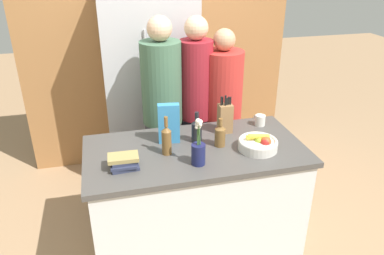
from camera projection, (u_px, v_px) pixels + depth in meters
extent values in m
plane|color=#A37F5B|center=(195.00, 242.00, 3.07)|extent=(14.00, 14.00, 0.00)
cube|color=silver|center=(195.00, 201.00, 2.89)|extent=(1.52, 0.78, 0.84)
cube|color=#474442|center=(195.00, 151.00, 2.70)|extent=(1.58, 0.81, 0.04)
cube|color=#9E6B3D|center=(158.00, 42.00, 3.89)|extent=(2.78, 0.12, 2.60)
cube|color=#B7B7BC|center=(150.00, 87.00, 3.69)|extent=(0.87, 0.60, 1.90)
cylinder|color=#B7B7BC|center=(147.00, 88.00, 3.36)|extent=(0.02, 0.02, 1.05)
cylinder|color=silver|center=(258.00, 145.00, 2.67)|extent=(0.28, 0.28, 0.06)
torus|color=silver|center=(258.00, 141.00, 2.65)|extent=(0.28, 0.28, 0.03)
sphere|color=red|center=(265.00, 143.00, 2.62)|extent=(0.07, 0.07, 0.07)
sphere|color=#99B233|center=(260.00, 142.00, 2.66)|extent=(0.07, 0.07, 0.07)
sphere|color=#C64C23|center=(266.00, 142.00, 2.63)|extent=(0.08, 0.08, 0.08)
cylinder|color=yellow|center=(257.00, 137.00, 2.67)|extent=(0.16, 0.05, 0.03)
cylinder|color=yellow|center=(259.00, 136.00, 2.65)|extent=(0.15, 0.08, 0.03)
cube|color=olive|center=(225.00, 118.00, 2.89)|extent=(0.10, 0.09, 0.23)
cylinder|color=black|center=(221.00, 102.00, 2.81)|extent=(0.01, 0.01, 0.08)
cylinder|color=black|center=(222.00, 101.00, 2.84)|extent=(0.01, 0.01, 0.07)
cylinder|color=black|center=(225.00, 101.00, 2.81)|extent=(0.01, 0.01, 0.09)
cylinder|color=black|center=(227.00, 102.00, 2.83)|extent=(0.01, 0.01, 0.06)
cylinder|color=black|center=(228.00, 101.00, 2.83)|extent=(0.01, 0.01, 0.07)
cylinder|color=black|center=(230.00, 101.00, 2.83)|extent=(0.01, 0.01, 0.07)
cylinder|color=#191E4C|center=(198.00, 154.00, 2.47)|extent=(0.09, 0.09, 0.15)
cylinder|color=#477538|center=(200.00, 133.00, 2.40)|extent=(0.01, 0.02, 0.16)
sphere|color=white|center=(200.00, 122.00, 2.37)|extent=(0.03, 0.03, 0.03)
cylinder|color=#477538|center=(199.00, 136.00, 2.41)|extent=(0.01, 0.01, 0.13)
sphere|color=white|center=(199.00, 126.00, 2.39)|extent=(0.03, 0.03, 0.03)
cylinder|color=#477538|center=(198.00, 135.00, 2.41)|extent=(0.01, 0.01, 0.14)
sphere|color=white|center=(198.00, 124.00, 2.38)|extent=(0.04, 0.04, 0.04)
cylinder|color=#477538|center=(197.00, 136.00, 2.41)|extent=(0.01, 0.02, 0.13)
sphere|color=white|center=(197.00, 127.00, 2.38)|extent=(0.03, 0.03, 0.03)
cylinder|color=#477538|center=(198.00, 133.00, 2.40)|extent=(0.01, 0.01, 0.17)
sphere|color=white|center=(198.00, 121.00, 2.36)|extent=(0.04, 0.04, 0.04)
cylinder|color=#477538|center=(200.00, 135.00, 2.40)|extent=(0.02, 0.01, 0.15)
sphere|color=white|center=(200.00, 125.00, 2.36)|extent=(0.02, 0.02, 0.02)
cube|color=teal|center=(169.00, 124.00, 2.72)|extent=(0.16, 0.08, 0.30)
cylinder|color=silver|center=(260.00, 120.00, 3.03)|extent=(0.08, 0.08, 0.09)
torus|color=silver|center=(256.00, 118.00, 3.06)|extent=(0.03, 0.06, 0.06)
cube|color=#2D334C|center=(125.00, 166.00, 2.45)|extent=(0.18, 0.15, 0.02)
cube|color=#2D334C|center=(123.00, 164.00, 2.43)|extent=(0.17, 0.14, 0.02)
cube|color=#2D334C|center=(124.00, 161.00, 2.43)|extent=(0.17, 0.12, 0.02)
cube|color=#99844C|center=(123.00, 157.00, 2.42)|extent=(0.20, 0.13, 0.03)
cylinder|color=brown|center=(220.00, 137.00, 2.70)|extent=(0.08, 0.08, 0.13)
cone|color=brown|center=(220.00, 128.00, 2.67)|extent=(0.08, 0.08, 0.03)
cylinder|color=brown|center=(221.00, 122.00, 2.65)|extent=(0.03, 0.03, 0.06)
cylinder|color=brown|center=(167.00, 143.00, 2.59)|extent=(0.07, 0.07, 0.17)
cone|color=brown|center=(166.00, 129.00, 2.54)|extent=(0.07, 0.07, 0.03)
cylinder|color=brown|center=(166.00, 122.00, 2.52)|extent=(0.03, 0.03, 0.07)
cylinder|color=black|center=(197.00, 133.00, 2.76)|extent=(0.08, 0.08, 0.15)
cone|color=black|center=(197.00, 122.00, 2.72)|extent=(0.08, 0.08, 0.03)
cylinder|color=black|center=(197.00, 116.00, 2.70)|extent=(0.03, 0.03, 0.06)
cube|color=#383842|center=(164.00, 163.00, 3.42)|extent=(0.31, 0.25, 0.83)
cylinder|color=#42664C|center=(161.00, 83.00, 3.09)|extent=(0.34, 0.34, 0.69)
sphere|color=#DBAD89|center=(159.00, 28.00, 2.89)|extent=(0.20, 0.20, 0.20)
cube|color=#383842|center=(196.00, 156.00, 3.53)|extent=(0.27, 0.23, 0.82)
cylinder|color=maroon|center=(196.00, 80.00, 3.21)|extent=(0.29, 0.29, 0.68)
sphere|color=#DBAD89|center=(196.00, 28.00, 3.02)|extent=(0.20, 0.20, 0.20)
cube|color=#383842|center=(220.00, 157.00, 3.57)|extent=(0.31, 0.24, 0.77)
cylinder|color=red|center=(223.00, 87.00, 3.26)|extent=(0.35, 0.35, 0.64)
sphere|color=tan|center=(224.00, 40.00, 3.08)|extent=(0.19, 0.19, 0.19)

